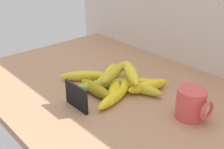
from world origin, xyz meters
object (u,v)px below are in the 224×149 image
Objects in this scene: banana_7 at (84,76)px; banana_8 at (137,82)px; banana_3 at (127,82)px; banana_10 at (148,86)px; banana_5 at (96,89)px; banana_11 at (106,78)px; banana_0 at (137,87)px; banana_9 at (113,91)px; chalkboard_sign at (77,98)px; banana_6 at (104,85)px; banana_12 at (131,72)px; banana_4 at (114,82)px; banana_13 at (114,72)px; coffee_mug at (191,104)px; banana_2 at (113,98)px; banana_1 at (111,72)px.

banana_7 is 20.55cm from banana_8.
banana_3 is 8.05cm from banana_10.
banana_11 is (-4.96, 8.81, -0.36)cm from banana_5.
banana_0 is 1.13× the size of banana_9.
banana_10 is (7.76, 25.49, -1.79)cm from chalkboard_sign.
banana_6 is 10.64cm from banana_12.
banana_10 is at bearing 45.21° from banana_6.
banana_4 reaches higher than banana_8.
banana_6 is at bearing -137.82° from banana_0.
banana_3 is 1.12× the size of banana_9.
banana_3 is 1.00× the size of banana_12.
banana_5 is at bearing -82.81° from banana_6.
banana_13 is (-9.50, -2.34, 3.40)cm from banana_0.
banana_7 reaches higher than banana_8.
banana_3 is (0.32, 22.41, -1.95)cm from chalkboard_sign.
coffee_mug is 27.05cm from banana_3.
banana_5 reaches higher than banana_0.
banana_10 is at bearing 55.68° from banana_5.
banana_12 reaches higher than banana_13.
banana_13 is (-5.39, -3.13, -0.55)cm from banana_12.
banana_3 is 1.18× the size of banana_5.
banana_7 is at bearing -141.51° from banana_11.
banana_13 is (3.70, 1.10, 3.59)cm from banana_11.
banana_9 is at bearing -26.78° from banana_11.
chalkboard_sign reaches higher than banana_7.
banana_12 is at bearing 86.73° from chalkboard_sign.
banana_4 is 4.47cm from banana_6.
banana_12 is at bearing 24.96° from banana_11.
banana_2 is (-21.79, -11.99, -2.91)cm from coffee_mug.
banana_7 is 1.03× the size of banana_11.
banana_9 is 0.90× the size of banana_13.
banana_7 is (-4.60, -9.36, -0.16)cm from banana_1.
banana_4 is 1.16× the size of banana_9.
banana_13 is at bearing -28.57° from banana_1.
banana_6 is (6.35, -8.69, -0.05)cm from banana_1.
banana_9 is at bearing -45.29° from banana_4.
coffee_mug is 0.50× the size of banana_6.
banana_8 is (-2.81, 3.02, -0.25)cm from banana_0.
banana_13 is (10.23, 6.30, 3.42)cm from banana_7.
banana_13 reaches higher than banana_0.
banana_0 is (-21.79, -0.52, -2.75)cm from coffee_mug.
banana_8 is at bearing 38.67° from banana_13.
banana_6 is at bearing -164.51° from coffee_mug.
banana_5 is (-30.03, -12.77, -2.57)cm from coffee_mug.
banana_0 is 13.64cm from banana_11.
chalkboard_sign is 0.73× the size of banana_1.
coffee_mug is 19.83cm from banana_10.
banana_6 is 1.20× the size of banana_9.
banana_4 is 1.04× the size of banana_12.
banana_1 is 0.77× the size of banana_12.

